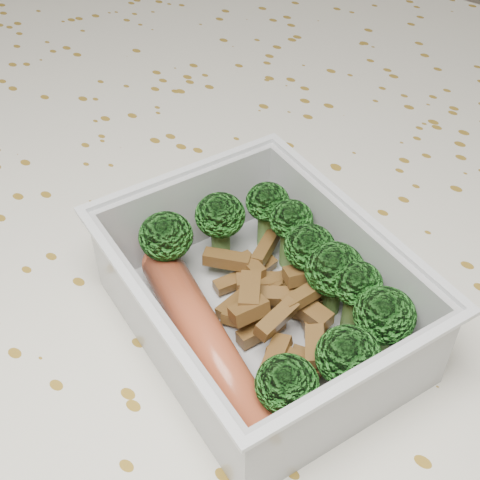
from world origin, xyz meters
The scene contains 6 objects.
dining_table centered at (0.00, 0.00, 0.67)m, with size 1.40×0.90×0.75m.
tablecloth centered at (0.00, 0.00, 0.72)m, with size 1.46×0.96×0.19m.
lunch_container centered at (0.04, -0.04, 0.78)m, with size 0.22×0.20×0.06m.
broccoli_florets centered at (0.06, -0.02, 0.79)m, with size 0.17×0.14×0.05m.
meat_pile centered at (0.05, -0.03, 0.77)m, with size 0.12×0.10×0.03m.
sausage centered at (0.03, -0.08, 0.78)m, with size 0.15×0.09×0.03m.
Camera 1 is at (0.19, -0.25, 1.08)m, focal length 50.00 mm.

